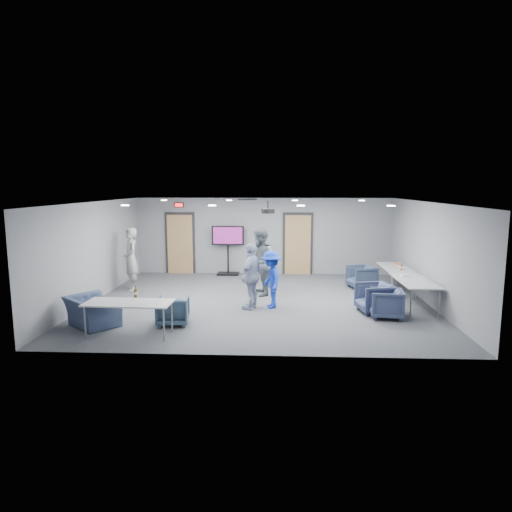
{
  "coord_description": "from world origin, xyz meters",
  "views": [
    {
      "loc": [
        0.48,
        -12.09,
        3.13
      ],
      "look_at": [
        -0.11,
        0.36,
        1.2
      ],
      "focal_mm": 32.0,
      "sensor_mm": 36.0,
      "label": 1
    }
  ],
  "objects_px": {
    "chair_front_a": "(173,310)",
    "chair_right_a": "(361,277)",
    "table_right_b": "(414,282)",
    "table_right_a": "(396,269)",
    "tv_stand": "(228,247)",
    "chair_right_c": "(386,304)",
    "projector": "(268,211)",
    "person_c": "(251,276)",
    "table_front_left": "(129,304)",
    "chair_right_b": "(374,298)",
    "person_a": "(131,259)",
    "person_b": "(260,262)",
    "bottle_front": "(135,293)",
    "bottle_right": "(401,267)",
    "chair_front_b": "(92,312)",
    "person_d": "(271,279)"
  },
  "relations": [
    {
      "from": "person_d",
      "to": "chair_right_a",
      "type": "relative_size",
      "value": 1.93
    },
    {
      "from": "person_b",
      "to": "chair_right_b",
      "type": "bearing_deg",
      "value": 51.25
    },
    {
      "from": "chair_front_b",
      "to": "tv_stand",
      "type": "distance_m",
      "value": 6.63
    },
    {
      "from": "bottle_front",
      "to": "bottle_right",
      "type": "xyz_separation_m",
      "value": [
        6.63,
        3.53,
        -0.02
      ]
    },
    {
      "from": "bottle_front",
      "to": "tv_stand",
      "type": "relative_size",
      "value": 0.15
    },
    {
      "from": "chair_right_c",
      "to": "projector",
      "type": "bearing_deg",
      "value": -123.77
    },
    {
      "from": "chair_front_a",
      "to": "projector",
      "type": "distance_m",
      "value": 4.4
    },
    {
      "from": "chair_front_a",
      "to": "table_right_b",
      "type": "xyz_separation_m",
      "value": [
        5.88,
        1.67,
        0.36
      ]
    },
    {
      "from": "person_c",
      "to": "chair_right_c",
      "type": "height_order",
      "value": "person_c"
    },
    {
      "from": "person_d",
      "to": "bottle_right",
      "type": "relative_size",
      "value": 6.71
    },
    {
      "from": "table_right_a",
      "to": "bottle_right",
      "type": "xyz_separation_m",
      "value": [
        0.04,
        -0.47,
        0.13
      ]
    },
    {
      "from": "person_d",
      "to": "projector",
      "type": "distance_m",
      "value": 2.4
    },
    {
      "from": "person_a",
      "to": "person_b",
      "type": "bearing_deg",
      "value": 53.23
    },
    {
      "from": "person_b",
      "to": "table_right_a",
      "type": "bearing_deg",
      "value": 90.9
    },
    {
      "from": "person_a",
      "to": "table_front_left",
      "type": "bearing_deg",
      "value": -12.82
    },
    {
      "from": "person_b",
      "to": "bottle_front",
      "type": "relative_size",
      "value": 7.41
    },
    {
      "from": "chair_right_c",
      "to": "person_b",
      "type": "bearing_deg",
      "value": -117.04
    },
    {
      "from": "person_d",
      "to": "chair_front_b",
      "type": "distance_m",
      "value": 4.38
    },
    {
      "from": "table_front_left",
      "to": "bottle_front",
      "type": "xyz_separation_m",
      "value": [
        0.02,
        0.42,
        0.14
      ]
    },
    {
      "from": "chair_front_b",
      "to": "person_b",
      "type": "bearing_deg",
      "value": -98.5
    },
    {
      "from": "person_b",
      "to": "chair_right_c",
      "type": "distance_m",
      "value": 3.8
    },
    {
      "from": "chair_right_a",
      "to": "chair_front_b",
      "type": "height_order",
      "value": "chair_right_a"
    },
    {
      "from": "chair_front_a",
      "to": "table_front_left",
      "type": "height_order",
      "value": "table_front_left"
    },
    {
      "from": "chair_front_b",
      "to": "table_right_b",
      "type": "xyz_separation_m",
      "value": [
        7.65,
        1.92,
        0.35
      ]
    },
    {
      "from": "chair_right_b",
      "to": "chair_right_c",
      "type": "xyz_separation_m",
      "value": [
        0.19,
        -0.45,
        -0.02
      ]
    },
    {
      "from": "table_right_b",
      "to": "table_front_left",
      "type": "distance_m",
      "value": 7.07
    },
    {
      "from": "bottle_front",
      "to": "chair_right_c",
      "type": "bearing_deg",
      "value": 11.85
    },
    {
      "from": "person_a",
      "to": "person_b",
      "type": "distance_m",
      "value": 3.92
    },
    {
      "from": "person_b",
      "to": "chair_right_b",
      "type": "distance_m",
      "value": 3.41
    },
    {
      "from": "tv_stand",
      "to": "bottle_right",
      "type": "bearing_deg",
      "value": -27.82
    },
    {
      "from": "chair_right_a",
      "to": "table_right_a",
      "type": "height_order",
      "value": "table_right_a"
    },
    {
      "from": "chair_right_b",
      "to": "chair_right_a",
      "type": "bearing_deg",
      "value": 164.86
    },
    {
      "from": "table_right_a",
      "to": "bottle_front",
      "type": "height_order",
      "value": "bottle_front"
    },
    {
      "from": "chair_front_a",
      "to": "chair_right_a",
      "type": "bearing_deg",
      "value": -147.62
    },
    {
      "from": "chair_right_b",
      "to": "table_front_left",
      "type": "xyz_separation_m",
      "value": [
        -5.51,
        -2.06,
        0.32
      ]
    },
    {
      "from": "person_c",
      "to": "table_front_left",
      "type": "xyz_separation_m",
      "value": [
        -2.43,
        -2.26,
        -0.16
      ]
    },
    {
      "from": "chair_front_b",
      "to": "chair_right_a",
      "type": "bearing_deg",
      "value": -107.26
    },
    {
      "from": "chair_right_b",
      "to": "bottle_right",
      "type": "relative_size",
      "value": 3.64
    },
    {
      "from": "chair_right_a",
      "to": "projector",
      "type": "xyz_separation_m",
      "value": [
        -2.87,
        -0.66,
        2.05
      ]
    },
    {
      "from": "person_d",
      "to": "person_c",
      "type": "bearing_deg",
      "value": -89.31
    },
    {
      "from": "bottle_right",
      "to": "chair_right_a",
      "type": "bearing_deg",
      "value": 139.51
    },
    {
      "from": "bottle_front",
      "to": "tv_stand",
      "type": "distance_m",
      "value": 6.47
    },
    {
      "from": "table_right_a",
      "to": "tv_stand",
      "type": "distance_m",
      "value": 5.76
    },
    {
      "from": "table_right_b",
      "to": "projector",
      "type": "height_order",
      "value": "projector"
    },
    {
      "from": "chair_front_b",
      "to": "bottle_right",
      "type": "distance_m",
      "value": 8.4
    },
    {
      "from": "projector",
      "to": "person_b",
      "type": "bearing_deg",
      "value": -133.1
    },
    {
      "from": "table_right_b",
      "to": "person_b",
      "type": "bearing_deg",
      "value": 73.29
    },
    {
      "from": "table_right_a",
      "to": "table_front_left",
      "type": "xyz_separation_m",
      "value": [
        -6.61,
        -4.42,
        -0.0
      ]
    },
    {
      "from": "person_a",
      "to": "projector",
      "type": "height_order",
      "value": "projector"
    },
    {
      "from": "chair_right_c",
      "to": "bottle_right",
      "type": "height_order",
      "value": "bottle_right"
    }
  ]
}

